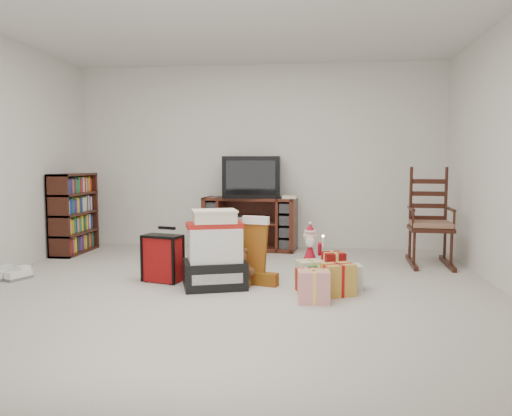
% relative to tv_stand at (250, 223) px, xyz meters
% --- Properties ---
extents(room, '(5.01, 5.01, 2.51)m').
position_rel_tv_stand_xyz_m(room, '(0.09, -2.25, 0.89)').
color(room, beige).
rests_on(room, ground).
extents(tv_stand, '(1.27, 0.56, 0.71)m').
position_rel_tv_stand_xyz_m(tv_stand, '(0.00, 0.00, 0.00)').
color(tv_stand, '#4F1D16').
rests_on(tv_stand, floor).
extents(bookshelf, '(0.28, 0.85, 1.03)m').
position_rel_tv_stand_xyz_m(bookshelf, '(-2.24, -0.51, 0.14)').
color(bookshelf, '#3B1610').
rests_on(bookshelf, floor).
extents(rocking_chair, '(0.51, 0.80, 1.17)m').
position_rel_tv_stand_xyz_m(rocking_chair, '(2.18, -0.72, 0.04)').
color(rocking_chair, '#3B1610').
rests_on(rocking_chair, floor).
extents(gift_pile, '(0.67, 0.57, 0.72)m').
position_rel_tv_stand_xyz_m(gift_pile, '(-0.06, -2.08, -0.04)').
color(gift_pile, black).
rests_on(gift_pile, floor).
extents(red_suitcase, '(0.39, 0.28, 0.55)m').
position_rel_tv_stand_xyz_m(red_suitcase, '(-0.62, -1.92, -0.12)').
color(red_suitcase, maroon).
rests_on(red_suitcase, floor).
extents(stocking, '(0.34, 0.22, 0.67)m').
position_rel_tv_stand_xyz_m(stocking, '(0.29, -1.86, -0.02)').
color(stocking, '#0B6712').
rests_on(stocking, floor).
extents(teddy_bear, '(0.24, 0.21, 0.36)m').
position_rel_tv_stand_xyz_m(teddy_bear, '(0.15, -1.97, -0.20)').
color(teddy_bear, brown).
rests_on(teddy_bear, floor).
extents(santa_figurine, '(0.27, 0.25, 0.55)m').
position_rel_tv_stand_xyz_m(santa_figurine, '(0.82, -1.47, -0.14)').
color(santa_figurine, '#A91224').
rests_on(santa_figurine, floor).
extents(mrs_claus_figurine, '(0.29, 0.27, 0.58)m').
position_rel_tv_stand_xyz_m(mrs_claus_figurine, '(-0.20, -1.74, -0.13)').
color(mrs_claus_figurine, '#A91224').
rests_on(mrs_claus_figurine, floor).
extents(sneaker_pair, '(0.33, 0.29, 0.09)m').
position_rel_tv_stand_xyz_m(sneaker_pair, '(-2.17, -2.00, -0.31)').
color(sneaker_pair, white).
rests_on(sneaker_pair, floor).
extents(gift_cluster, '(0.70, 1.02, 0.24)m').
position_rel_tv_stand_xyz_m(gift_cluster, '(0.98, -2.01, -0.24)').
color(gift_cluster, '#A41812').
rests_on(gift_cluster, floor).
extents(crt_television, '(0.78, 0.58, 0.55)m').
position_rel_tv_stand_xyz_m(crt_television, '(0.03, 0.01, 0.63)').
color(crt_television, black).
rests_on(crt_television, tv_stand).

